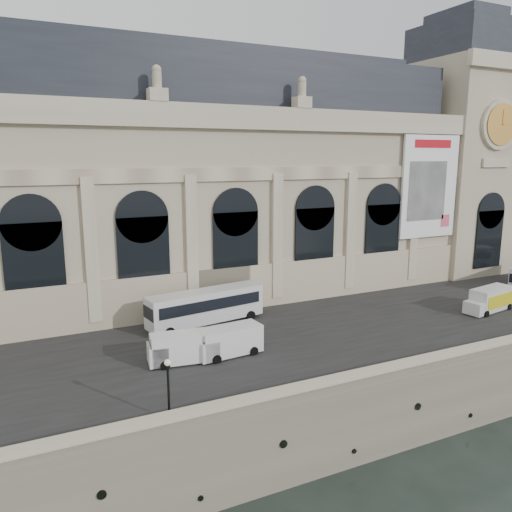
# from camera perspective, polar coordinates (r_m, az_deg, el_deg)

# --- Properties ---
(ground) EXTENTS (260.00, 260.00, 0.00)m
(ground) POSITION_cam_1_polar(r_m,az_deg,el_deg) (43.28, 15.61, -20.98)
(ground) COLOR black
(ground) RESTS_ON ground
(quay) EXTENTS (160.00, 70.00, 6.00)m
(quay) POSITION_cam_1_polar(r_m,az_deg,el_deg) (69.70, -3.53, -5.24)
(quay) COLOR gray
(quay) RESTS_ON ground
(street) EXTENTS (160.00, 24.00, 0.06)m
(street) POSITION_cam_1_polar(r_m,az_deg,el_deg) (50.85, 5.49, -8.04)
(street) COLOR #2D2D2D
(street) RESTS_ON quay
(parapet) EXTENTS (160.00, 1.40, 1.21)m
(parapet) POSITION_cam_1_polar(r_m,az_deg,el_deg) (40.59, 15.54, -12.66)
(parapet) COLOR gray
(parapet) RESTS_ON quay
(museum) EXTENTS (69.00, 18.70, 29.10)m
(museum) POSITION_cam_1_polar(r_m,az_deg,el_deg) (60.96, -7.50, 8.29)
(museum) COLOR #BEB192
(museum) RESTS_ON quay
(clock_pavilion) EXTENTS (13.00, 14.72, 36.70)m
(clock_pavilion) POSITION_cam_1_polar(r_m,az_deg,el_deg) (80.60, 21.84, 10.94)
(clock_pavilion) COLOR #BEB192
(clock_pavilion) RESTS_ON quay
(bus_left) EXTENTS (12.49, 4.33, 3.61)m
(bus_left) POSITION_cam_1_polar(r_m,az_deg,el_deg) (50.80, -5.77, -5.69)
(bus_left) COLOR silver
(bus_left) RESTS_ON quay
(van_b) EXTENTS (5.92, 2.92, 2.53)m
(van_b) POSITION_cam_1_polar(r_m,az_deg,el_deg) (42.29, -8.69, -10.38)
(van_b) COLOR white
(van_b) RESTS_ON quay
(van_c) EXTENTS (5.92, 2.78, 2.56)m
(van_c) POSITION_cam_1_polar(r_m,az_deg,el_deg) (43.22, -3.46, -9.75)
(van_c) COLOR silver
(van_c) RESTS_ON quay
(box_truck) EXTENTS (6.81, 3.19, 2.64)m
(box_truck) POSITION_cam_1_polar(r_m,az_deg,el_deg) (60.80, 25.12, -4.56)
(box_truck) COLOR silver
(box_truck) RESTS_ON quay
(lamp_left) EXTENTS (0.43, 0.43, 4.22)m
(lamp_left) POSITION_cam_1_polar(r_m,az_deg,el_deg) (33.57, -9.97, -14.89)
(lamp_left) COLOR black
(lamp_left) RESTS_ON quay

